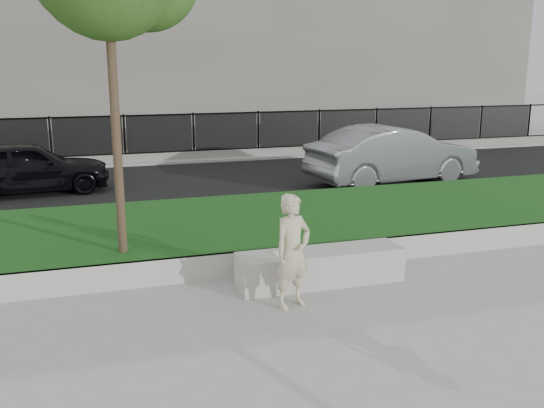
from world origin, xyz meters
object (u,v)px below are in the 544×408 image
object	(u,v)px
man	(293,251)
book	(282,253)
car_silver	(393,155)
car_dark	(27,167)
stone_bench	(320,267)

from	to	relation	value
man	book	bearing A→B (deg)	62.32
car_silver	man	bearing A→B (deg)	134.57
book	car_silver	bearing A→B (deg)	47.09
man	book	size ratio (longest dim) A/B	7.00
book	car_dark	bearing A→B (deg)	113.68
stone_bench	book	distance (m)	0.66
stone_bench	car_silver	world-z (taller)	car_silver
man	car_silver	distance (m)	8.82
car_silver	car_dark	bearing A→B (deg)	72.23
stone_bench	car_dark	bearing A→B (deg)	120.40
book	car_silver	size ratio (longest dim) A/B	0.05
stone_bench	car_dark	size ratio (longest dim) A/B	0.65
man	car_silver	size ratio (longest dim) A/B	0.34
man	book	distance (m)	0.76
car_dark	car_silver	distance (m)	9.35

